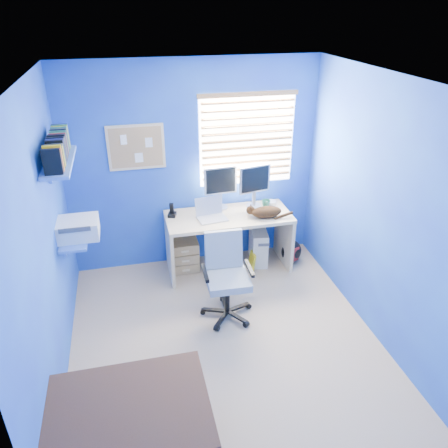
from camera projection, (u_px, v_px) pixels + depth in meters
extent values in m
cube|color=tan|center=(224.00, 338.00, 4.39)|extent=(3.00, 3.20, 0.00)
cube|color=white|center=(224.00, 80.00, 3.25)|extent=(3.00, 3.20, 0.00)
cube|color=#1E36B5|center=(194.00, 167.00, 5.20)|extent=(3.00, 0.01, 2.50)
cube|color=#1E36B5|center=(290.00, 359.00, 2.44)|extent=(3.00, 0.01, 2.50)
cube|color=#1E36B5|center=(43.00, 248.00, 3.52)|extent=(0.01, 3.20, 2.50)
cube|color=#1E36B5|center=(378.00, 212.00, 4.12)|extent=(0.01, 3.20, 2.50)
cube|color=tan|center=(228.00, 242.00, 5.38)|extent=(1.49, 0.65, 0.74)
cube|color=silver|center=(212.00, 211.00, 5.07)|extent=(0.36, 0.30, 0.22)
cube|color=silver|center=(220.00, 188.00, 5.27)|extent=(0.41, 0.14, 0.54)
cube|color=silver|center=(254.00, 186.00, 5.31)|extent=(0.42, 0.20, 0.54)
cube|color=black|center=(172.00, 210.00, 5.15)|extent=(0.12, 0.13, 0.17)
imported|color=#297554|center=(266.00, 204.00, 5.38)|extent=(0.10, 0.09, 0.10)
cylinder|color=silver|center=(271.00, 204.00, 5.42)|extent=(0.13, 0.13, 0.07)
ellipsoid|color=black|center=(267.00, 212.00, 5.14)|extent=(0.41, 0.31, 0.13)
cube|color=beige|center=(258.00, 245.00, 5.60)|extent=(0.26, 0.46, 0.45)
cube|color=tan|center=(184.00, 255.00, 5.43)|extent=(0.35, 0.28, 0.41)
cube|color=yellow|center=(252.00, 262.00, 5.45)|extent=(0.03, 0.17, 0.24)
ellipsoid|color=black|center=(291.00, 251.00, 5.60)|extent=(0.32, 0.28, 0.31)
cube|color=#462D21|center=(127.00, 435.00, 3.11)|extent=(1.14, 0.81, 0.55)
cylinder|color=black|center=(227.00, 313.00, 4.70)|extent=(0.55, 0.55, 0.06)
cylinder|color=black|center=(227.00, 297.00, 4.60)|extent=(0.05, 0.05, 0.36)
cube|color=#8890A0|center=(228.00, 280.00, 4.50)|extent=(0.45, 0.45, 0.08)
cube|color=#8890A0|center=(224.00, 249.00, 4.57)|extent=(0.40, 0.07, 0.41)
cube|color=white|center=(247.00, 140.00, 5.19)|extent=(1.15, 0.01, 1.10)
cube|color=#B37746|center=(248.00, 140.00, 5.16)|extent=(1.10, 0.03, 1.00)
cube|color=tan|center=(136.00, 147.00, 4.92)|extent=(0.64, 0.02, 0.52)
cube|color=tan|center=(136.00, 147.00, 4.91)|extent=(0.58, 0.01, 0.46)
cube|color=#4B77D2|center=(74.00, 238.00, 4.35)|extent=(0.26, 0.55, 0.03)
cube|color=silver|center=(77.00, 228.00, 4.30)|extent=(0.42, 0.34, 0.18)
cube|color=#4B77D2|center=(59.00, 162.00, 3.98)|extent=(0.24, 0.90, 0.03)
cube|color=navy|center=(56.00, 148.00, 3.92)|extent=(0.15, 0.80, 0.22)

